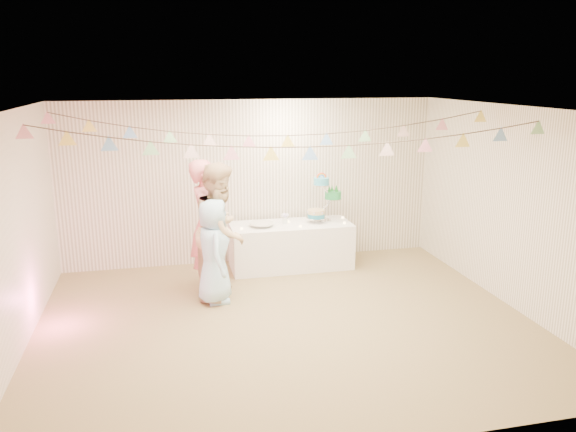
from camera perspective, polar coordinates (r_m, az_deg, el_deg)
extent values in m
plane|color=olive|center=(7.05, -0.13, -10.77)|extent=(6.00, 6.00, 0.00)
plane|color=white|center=(6.40, -0.15, 10.83)|extent=(6.00, 6.00, 0.00)
plane|color=white|center=(9.00, -3.67, 3.46)|extent=(6.00, 6.00, 0.00)
plane|color=white|center=(4.33, 7.28, -8.75)|extent=(6.00, 6.00, 0.00)
plane|color=white|center=(6.65, -26.27, -1.92)|extent=(5.00, 5.00, 0.00)
plane|color=white|center=(7.82, 21.84, 0.79)|extent=(5.00, 5.00, 0.00)
cube|color=white|center=(8.85, 0.29, -3.01)|extent=(1.89, 0.76, 0.71)
cylinder|color=white|center=(8.60, -2.70, -0.74)|extent=(0.37, 0.37, 0.02)
imported|color=#EB7B81|center=(7.94, -8.26, -0.92)|extent=(0.63, 0.78, 1.85)
imported|color=tan|center=(7.63, -6.83, -1.47)|extent=(0.99, 1.10, 1.86)
imported|color=#B3E1FD|center=(7.49, -7.54, -3.56)|extent=(0.47, 0.70, 1.41)
cylinder|color=#FFD88C|center=(8.47, -4.76, -1.27)|extent=(0.04, 0.04, 0.03)
cylinder|color=#FFD88C|center=(8.85, -2.18, -0.54)|extent=(0.04, 0.04, 0.03)
cylinder|color=#FFD88C|center=(8.57, 1.28, -1.04)|extent=(0.04, 0.04, 0.03)
cylinder|color=#FFD88C|center=(9.04, 2.13, -0.23)|extent=(0.04, 0.04, 0.03)
cylinder|color=#FFD88C|center=(8.80, 5.76, -0.69)|extent=(0.04, 0.04, 0.03)
cylinder|color=#FFD88C|center=(9.13, 5.58, -0.14)|extent=(0.04, 0.04, 0.03)
cylinder|color=#FFD88C|center=(8.83, 0.03, -0.56)|extent=(0.04, 0.04, 0.03)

